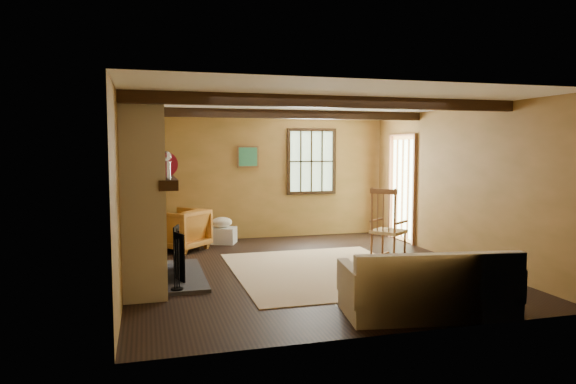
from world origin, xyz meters
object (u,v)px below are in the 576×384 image
object	(u,v)px
fireplace	(146,198)
laundry_basket	(222,235)
sofa	(429,291)
armchair	(181,230)
rocking_chair	(387,229)

from	to	relation	value
fireplace	laundry_basket	distance (m)	2.86
sofa	laundry_basket	xyz separation A→B (m)	(-1.53, 4.68, -0.11)
sofa	armchair	xyz separation A→B (m)	(-2.30, 4.25, 0.10)
rocking_chair	laundry_basket	distance (m)	3.14
rocking_chair	armchair	size ratio (longest dim) A/B	1.45
armchair	laundry_basket	bearing A→B (deg)	163.16
sofa	armchair	world-z (taller)	sofa
rocking_chair	sofa	size ratio (longest dim) A/B	0.61
armchair	rocking_chair	bearing A→B (deg)	106.36
sofa	armchair	bearing A→B (deg)	126.89
fireplace	laundry_basket	xyz separation A→B (m)	(1.35, 2.34, -0.95)
sofa	laundry_basket	bearing A→B (deg)	116.55
fireplace	rocking_chair	distance (m)	3.76
rocking_chair	laundry_basket	world-z (taller)	rocking_chair
rocking_chair	sofa	xyz separation A→B (m)	(-0.81, -2.62, -0.23)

